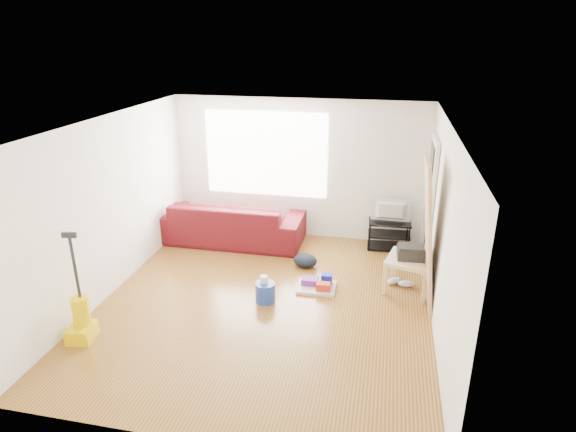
% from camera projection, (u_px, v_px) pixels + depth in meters
% --- Properties ---
extents(room, '(4.51, 5.01, 2.51)m').
position_uv_depth(room, '(272.00, 216.00, 6.40)').
color(room, brown).
rests_on(room, ground).
extents(sofa, '(2.58, 1.01, 0.75)m').
position_uv_depth(sofa, '(232.00, 241.00, 8.72)').
color(sofa, '#470D16').
rests_on(sofa, ground).
extents(tv_stand, '(0.73, 0.45, 0.49)m').
position_uv_depth(tv_stand, '(389.00, 234.00, 8.35)').
color(tv_stand, black).
rests_on(tv_stand, ground).
extents(tv, '(0.67, 0.09, 0.38)m').
position_uv_depth(tv, '(391.00, 211.00, 8.19)').
color(tv, black).
rests_on(tv, tv_stand).
extents(side_table, '(0.75, 0.75, 0.51)m').
position_uv_depth(side_table, '(409.00, 263.00, 6.93)').
color(side_table, beige).
rests_on(side_table, ground).
extents(printer, '(0.40, 0.31, 0.20)m').
position_uv_depth(printer, '(411.00, 252.00, 6.87)').
color(printer, black).
rests_on(printer, side_table).
extents(bucket, '(0.36, 0.36, 0.28)m').
position_uv_depth(bucket, '(265.00, 301.00, 6.78)').
color(bucket, '#1E3D9A').
rests_on(bucket, ground).
extents(toilet_paper, '(0.11, 0.11, 0.10)m').
position_uv_depth(toilet_paper, '(264.00, 288.00, 6.74)').
color(toilet_paper, white).
rests_on(toilet_paper, bucket).
extents(cleaning_tray, '(0.56, 0.46, 0.20)m').
position_uv_depth(cleaning_tray, '(318.00, 285.00, 7.09)').
color(cleaning_tray, beige).
rests_on(cleaning_tray, ground).
extents(backpack, '(0.45, 0.39, 0.21)m').
position_uv_depth(backpack, '(305.00, 266.00, 7.77)').
color(backpack, black).
rests_on(backpack, ground).
extents(sneakers, '(0.44, 0.24, 0.10)m').
position_uv_depth(sneakers, '(400.00, 282.00, 7.18)').
color(sneakers, silver).
rests_on(sneakers, ground).
extents(vacuum, '(0.34, 0.38, 1.40)m').
position_uv_depth(vacuum, '(81.00, 320.00, 5.87)').
color(vacuum, '#EBC300').
rests_on(vacuum, ground).
extents(door_panel, '(0.26, 0.82, 2.05)m').
position_uv_depth(door_panel, '(421.00, 304.00, 6.71)').
color(door_panel, '#A67845').
rests_on(door_panel, ground).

